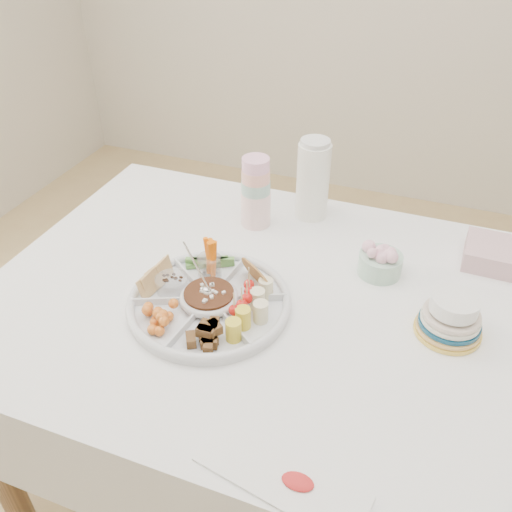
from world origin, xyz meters
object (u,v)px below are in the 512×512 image
at_px(dining_table, 290,404).
at_px(thermos, 313,178).
at_px(plate_stack, 451,317).
at_px(party_tray, 209,300).

bearing_deg(dining_table, thermos, 100.88).
height_order(dining_table, plate_stack, plate_stack).
bearing_deg(dining_table, party_tray, -154.58).
distance_m(party_tray, thermos, 0.51).
height_order(dining_table, party_tray, party_tray).
xyz_separation_m(thermos, plate_stack, (0.43, -0.38, -0.07)).
relative_size(party_tray, thermos, 1.55).
bearing_deg(plate_stack, dining_table, -176.43).
distance_m(party_tray, plate_stack, 0.55).
xyz_separation_m(party_tray, plate_stack, (0.54, 0.11, 0.02)).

